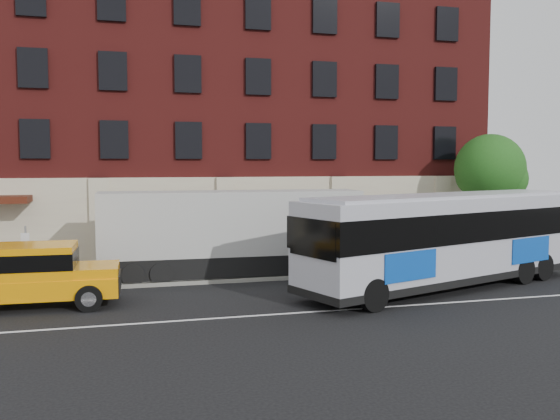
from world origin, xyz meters
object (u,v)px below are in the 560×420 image
object	(u,v)px
street_tree	(491,172)
yellow_suv	(30,272)
sign_pole	(26,254)
city_bus	(448,236)
shipping_container	(232,235)

from	to	relation	value
street_tree	yellow_suv	distance (m)	22.59
sign_pole	city_bus	bearing A→B (deg)	-11.83
city_bus	shipping_container	distance (m)	8.84
yellow_suv	sign_pole	bearing A→B (deg)	100.36
city_bus	yellow_suv	xyz separation A→B (m)	(-15.23, 0.72, -0.80)
shipping_container	yellow_suv	bearing A→B (deg)	-154.23
sign_pole	city_bus	size ratio (longest dim) A/B	0.19
yellow_suv	shipping_container	xyz separation A→B (m)	(7.54, 3.64, 0.59)
sign_pole	yellow_suv	xyz separation A→B (m)	(0.47, -2.56, -0.24)
sign_pole	city_bus	world-z (taller)	city_bus
yellow_suv	city_bus	bearing A→B (deg)	-2.72
sign_pole	street_tree	size ratio (longest dim) A/B	0.40
street_tree	shipping_container	distance (m)	14.45
street_tree	yellow_suv	size ratio (longest dim) A/B	1.11
city_bus	shipping_container	size ratio (longest dim) A/B	1.22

